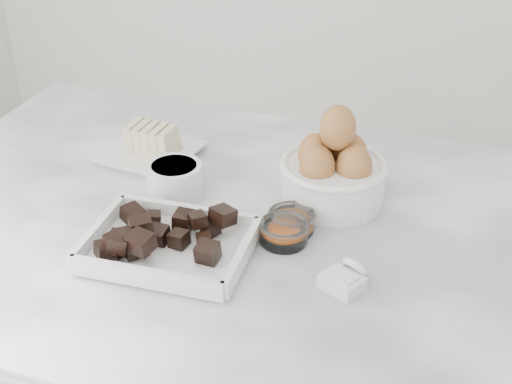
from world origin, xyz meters
TOP-DOWN VIEW (x-y plane):
  - marble_slab at (0.00, 0.00)m, footprint 1.20×0.80m
  - chocolate_dish at (-0.06, -0.12)m, footprint 0.25×0.20m
  - butter_plate at (-0.23, 0.15)m, footprint 0.17×0.17m
  - sugar_ramekin at (-0.13, 0.04)m, footprint 0.09×0.09m
  - egg_bowl at (0.13, 0.11)m, footprint 0.18×0.18m
  - honey_bowl at (0.09, 0.00)m, footprint 0.08×0.08m
  - zest_bowl at (0.09, -0.03)m, footprint 0.08×0.08m
  - vanilla_spoon at (0.16, 0.07)m, footprint 0.06×0.07m
  - salt_spoon at (0.20, -0.11)m, footprint 0.07×0.08m

SIDE VIEW (x-z plane):
  - marble_slab at x=0.00m, z-range 0.90..0.94m
  - vanilla_spoon at x=0.16m, z-range 0.93..0.97m
  - salt_spoon at x=0.20m, z-range 0.93..0.97m
  - honey_bowl at x=0.09m, z-range 0.94..0.97m
  - zest_bowl at x=0.09m, z-range 0.94..0.98m
  - butter_plate at x=-0.23m, z-range 0.93..1.00m
  - chocolate_dish at x=-0.06m, z-range 0.93..1.00m
  - sugar_ramekin at x=-0.13m, z-range 0.94..1.00m
  - egg_bowl at x=0.13m, z-range 0.91..1.08m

